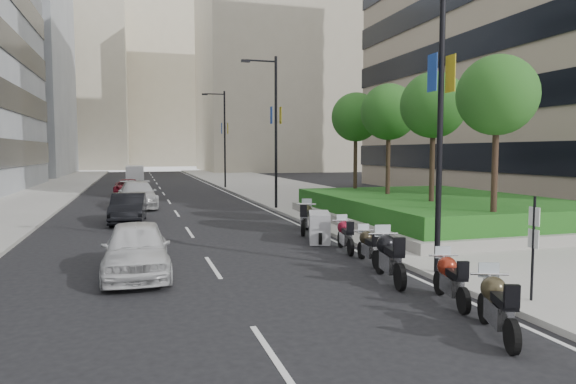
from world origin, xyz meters
name	(u,v)px	position (x,y,z in m)	size (l,w,h in m)	color
ground	(301,300)	(0.00, 0.00, 0.00)	(160.00, 160.00, 0.00)	black
sidewalk_right	(292,192)	(9.00, 30.00, 0.07)	(10.00, 100.00, 0.15)	#9E9B93
sidewalk_left	(17,198)	(-12.00, 30.00, 0.07)	(8.00, 100.00, 0.15)	#9E9B93
lane_edge	(230,194)	(3.70, 30.00, 0.01)	(0.12, 100.00, 0.01)	silver
lane_centre	(165,196)	(-1.50, 30.00, 0.01)	(0.12, 100.00, 0.01)	silver
building_cream_right	(280,71)	(22.00, 80.00, 18.00)	(28.00, 24.00, 36.00)	#B7AD93
building_cream_left	(58,83)	(-18.00, 100.00, 17.00)	(26.00, 24.00, 34.00)	#B7AD93
building_cream_centre	(158,88)	(2.00, 120.00, 19.00)	(30.00, 24.00, 38.00)	#B7AD93
planter	(435,217)	(10.00, 10.00, 0.35)	(10.00, 14.00, 0.40)	gray
hedge	(436,205)	(10.00, 10.00, 0.95)	(9.40, 13.40, 0.80)	#224A15
tree_0	(497,96)	(8.50, 4.00, 5.42)	(2.80, 2.80, 6.30)	#332319
tree_1	(433,106)	(8.50, 8.00, 5.42)	(2.80, 2.80, 6.30)	#332319
tree_2	(389,112)	(8.50, 12.00, 5.42)	(2.80, 2.80, 6.30)	#332319
tree_3	(356,117)	(8.50, 16.00, 5.42)	(2.80, 2.80, 6.30)	#332319
lamp_post_0	(436,93)	(4.14, 1.00, 5.07)	(2.34, 0.45, 9.00)	black
lamp_post_1	(273,124)	(4.14, 18.00, 5.07)	(2.34, 0.45, 9.00)	black
lamp_post_2	(223,134)	(4.14, 36.00, 5.07)	(2.34, 0.45, 9.00)	black
parking_sign	(533,243)	(4.80, -2.00, 1.46)	(0.06, 0.32, 2.50)	black
motorcycle_0	(497,306)	(2.79, -3.34, 0.59)	(1.01, 2.11, 1.10)	black
motorcycle_1	(450,279)	(3.21, -1.24, 0.56)	(0.78, 2.07, 1.05)	black
motorcycle_2	(389,257)	(2.80, 0.97, 0.66)	(0.82, 2.46, 1.23)	black
motorcycle_3	(368,247)	(3.23, 3.13, 0.53)	(0.67, 2.01, 1.00)	black
motorcycle_4	(345,235)	(3.30, 5.15, 0.56)	(0.70, 2.10, 1.05)	black
motorcycle_5	(319,227)	(3.06, 7.13, 0.57)	(1.30, 2.03, 1.14)	black
motorcycle_6	(305,218)	(3.28, 9.45, 0.64)	(1.18, 2.26, 1.20)	black
car_a	(136,249)	(-3.70, 3.60, 0.76)	(1.80, 4.48, 1.53)	silver
car_b	(128,208)	(-4.06, 14.72, 0.72)	(1.53, 4.39, 1.45)	black
car_c	(137,195)	(-3.61, 21.76, 0.80)	(2.25, 5.55, 1.61)	#ACACAE
car_d	(128,187)	(-4.25, 30.99, 0.65)	(2.15, 4.66, 1.29)	maroon
delivery_van	(135,175)	(-3.73, 45.83, 0.91)	(1.87, 4.67, 1.94)	silver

